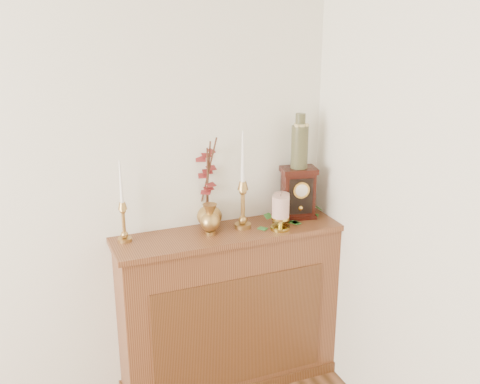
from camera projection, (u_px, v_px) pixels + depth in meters
name	position (u px, v px, depth m)	size (l,w,h in m)	color
console_shelf	(230.00, 313.00, 3.12)	(1.24, 0.34, 0.93)	brown
candlestick_left	(123.00, 215.00, 2.79)	(0.07, 0.07, 0.42)	#B78A49
candlestick_center	(243.00, 197.00, 2.95)	(0.09, 0.09, 0.53)	#B78A49
bud_vase	(210.00, 220.00, 2.89)	(0.10, 0.10, 0.17)	#B78A49
ginger_jar	(207.00, 185.00, 2.97)	(0.21, 0.22, 0.50)	#B78A49
pillar_candle_left	(281.00, 207.00, 3.03)	(0.10, 0.10, 0.18)	gold
pillar_candle_right	(280.00, 211.00, 2.95)	(0.10, 0.10, 0.20)	gold
ivy_garland	(293.00, 219.00, 3.09)	(0.45, 0.19, 0.08)	#2A6626
mantel_clock	(298.00, 193.00, 3.12)	(0.21, 0.17, 0.29)	#350F0A
ceramic_vase	(300.00, 144.00, 3.03)	(0.09, 0.09, 0.30)	#193329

